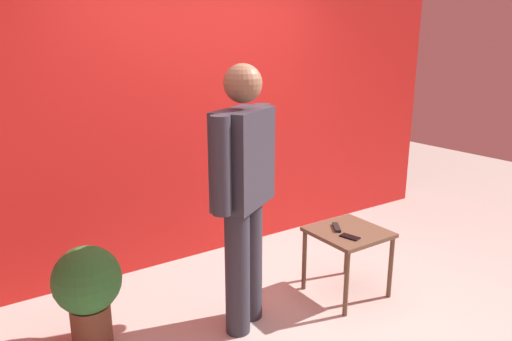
{
  "coord_description": "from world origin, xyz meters",
  "views": [
    {
      "loc": [
        -1.92,
        -2.21,
        1.93
      ],
      "look_at": [
        -0.06,
        0.55,
        1.03
      ],
      "focal_mm": 32.81,
      "sensor_mm": 36.0,
      "label": 1
    }
  ],
  "objects": [
    {
      "name": "side_table",
      "position": [
        0.56,
        0.19,
        0.46
      ],
      "size": [
        0.53,
        0.53,
        0.54
      ],
      "color": "brown",
      "rests_on": "ground_plane"
    },
    {
      "name": "potted_plant",
      "position": [
        -1.3,
        0.64,
        0.41
      ],
      "size": [
        0.44,
        0.44,
        0.69
      ],
      "color": "brown",
      "rests_on": "ground_plane"
    },
    {
      "name": "standing_person",
      "position": [
        -0.34,
        0.28,
        1.02
      ],
      "size": [
        0.67,
        0.47,
        1.82
      ],
      "color": "#2D2D38",
      "rests_on": "ground_plane"
    },
    {
      "name": "cell_phone",
      "position": [
        0.47,
        0.08,
        0.54
      ],
      "size": [
        0.1,
        0.16,
        0.01
      ],
      "primitive_type": "cube",
      "rotation": [
        0.0,
        0.0,
        0.24
      ],
      "color": "black",
      "rests_on": "side_table"
    },
    {
      "name": "ground_plane",
      "position": [
        0.0,
        0.0,
        0.0
      ],
      "size": [
        12.0,
        12.0,
        0.0
      ],
      "primitive_type": "plane",
      "color": "#B7B2A8"
    },
    {
      "name": "back_wall_red",
      "position": [
        0.0,
        1.55,
        1.5
      ],
      "size": [
        5.81,
        0.12,
        3.0
      ],
      "primitive_type": "cube",
      "color": "red",
      "rests_on": "ground_plane"
    },
    {
      "name": "tv_remote",
      "position": [
        0.51,
        0.26,
        0.55
      ],
      "size": [
        0.13,
        0.17,
        0.02
      ],
      "primitive_type": "cube",
      "rotation": [
        0.0,
        0.0,
        -0.6
      ],
      "color": "black",
      "rests_on": "side_table"
    }
  ]
}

